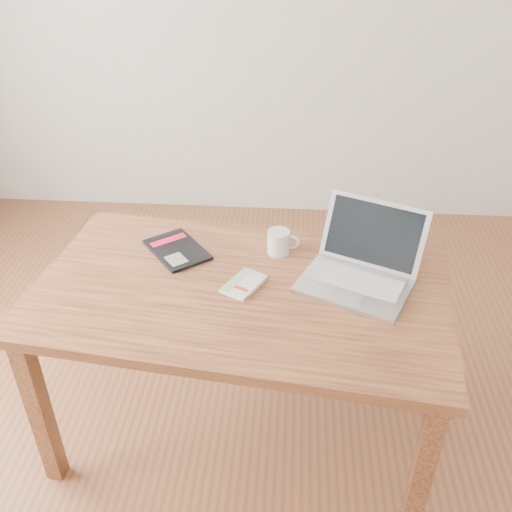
# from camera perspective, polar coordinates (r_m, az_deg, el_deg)

# --- Properties ---
(room) EXTENTS (4.04, 4.04, 2.70)m
(room) POSITION_cam_1_polar(r_m,az_deg,el_deg) (1.73, -6.43, 12.61)
(room) COLOR brown
(room) RESTS_ON ground
(desk) EXTENTS (1.57, 1.02, 0.75)m
(desk) POSITION_cam_1_polar(r_m,az_deg,el_deg) (2.09, -1.49, -5.19)
(desk) COLOR brown
(desk) RESTS_ON ground
(white_guidebook) EXTENTS (0.17, 0.19, 0.01)m
(white_guidebook) POSITION_cam_1_polar(r_m,az_deg,el_deg) (2.04, -1.22, -2.82)
(white_guidebook) COLOR silver
(white_guidebook) RESTS_ON desk
(black_guidebook) EXTENTS (0.30, 0.31, 0.01)m
(black_guidebook) POSITION_cam_1_polar(r_m,az_deg,el_deg) (2.25, -7.91, 0.63)
(black_guidebook) COLOR black
(black_guidebook) RESTS_ON desk
(laptop) EXTENTS (0.49, 0.48, 0.25)m
(laptop) POSITION_cam_1_polar(r_m,az_deg,el_deg) (2.08, 10.42, -1.10)
(laptop) COLOR silver
(laptop) RESTS_ON desk
(coffee_mug) EXTENTS (0.13, 0.09, 0.09)m
(coffee_mug) POSITION_cam_1_polar(r_m,az_deg,el_deg) (2.20, 2.35, 1.44)
(coffee_mug) COLOR white
(coffee_mug) RESTS_ON desk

